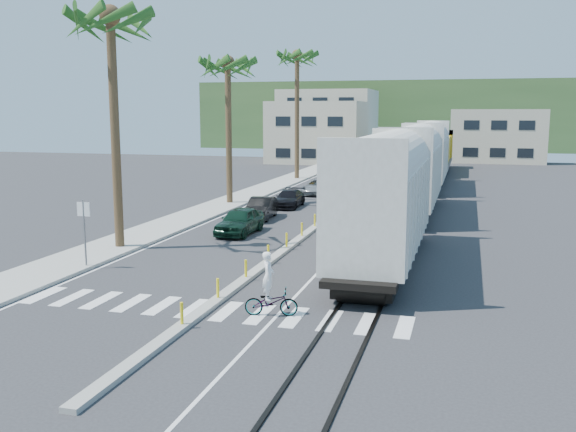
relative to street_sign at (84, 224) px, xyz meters
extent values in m
plane|color=#28282B|center=(7.30, -2.00, -1.97)|extent=(140.00, 140.00, 0.00)
cube|color=gray|center=(-1.20, 23.00, -1.90)|extent=(3.00, 90.00, 0.15)
cube|color=black|center=(11.58, 26.00, -1.94)|extent=(0.12, 100.00, 0.06)
cube|color=black|center=(13.02, 26.00, -1.94)|extent=(0.12, 100.00, 0.06)
cube|color=gray|center=(7.30, 18.00, -1.90)|extent=(0.45, 60.00, 0.15)
cylinder|color=yellow|center=(7.30, -6.00, -1.47)|extent=(0.10, 0.10, 0.70)
cylinder|color=yellow|center=(7.30, -3.00, -1.47)|extent=(0.10, 0.10, 0.70)
cylinder|color=yellow|center=(7.30, 0.00, -1.47)|extent=(0.10, 0.10, 0.70)
cylinder|color=yellow|center=(7.30, 3.00, -1.47)|extent=(0.10, 0.10, 0.70)
cylinder|color=yellow|center=(7.30, 6.00, -1.47)|extent=(0.10, 0.10, 0.70)
cylinder|color=yellow|center=(7.30, 9.00, -1.47)|extent=(0.10, 0.10, 0.70)
cylinder|color=yellow|center=(7.30, 12.00, -1.47)|extent=(0.10, 0.10, 0.70)
cylinder|color=yellow|center=(7.30, 15.00, -1.47)|extent=(0.10, 0.10, 0.70)
cylinder|color=yellow|center=(7.30, 18.00, -1.47)|extent=(0.10, 0.10, 0.70)
cylinder|color=yellow|center=(7.30, 21.00, -1.47)|extent=(0.10, 0.10, 0.70)
cylinder|color=yellow|center=(7.30, 24.00, -1.47)|extent=(0.10, 0.10, 0.70)
cylinder|color=yellow|center=(7.30, 27.00, -1.47)|extent=(0.10, 0.10, 0.70)
cylinder|color=yellow|center=(7.30, 30.00, -1.47)|extent=(0.10, 0.10, 0.70)
cylinder|color=yellow|center=(7.30, 33.00, -1.47)|extent=(0.10, 0.10, 0.70)
cylinder|color=yellow|center=(7.30, 36.00, -1.47)|extent=(0.10, 0.10, 0.70)
cylinder|color=yellow|center=(7.30, 39.00, -1.47)|extent=(0.10, 0.10, 0.70)
cube|color=silver|center=(7.30, -4.00, -1.97)|extent=(14.00, 2.20, 0.01)
cube|color=silver|center=(0.50, 23.00, -1.97)|extent=(0.12, 90.00, 0.01)
cube|color=silver|center=(9.80, 23.00, -1.97)|extent=(0.12, 90.00, 0.01)
cube|color=beige|center=(12.30, 3.93, 0.73)|extent=(3.00, 12.88, 3.40)
cylinder|color=beige|center=(12.30, 3.93, 2.43)|extent=(2.90, 12.58, 2.90)
cube|color=black|center=(12.30, 3.93, -1.47)|extent=(2.60, 12.88, 1.00)
cube|color=beige|center=(12.30, 18.93, 0.73)|extent=(3.00, 12.88, 3.40)
cylinder|color=beige|center=(12.30, 18.93, 2.43)|extent=(2.90, 12.58, 2.90)
cube|color=black|center=(12.30, 18.93, -1.47)|extent=(2.60, 12.88, 1.00)
cube|color=beige|center=(12.30, 33.93, 0.73)|extent=(3.00, 12.88, 3.40)
cylinder|color=beige|center=(12.30, 33.93, 2.43)|extent=(2.90, 12.58, 2.90)
cube|color=black|center=(12.30, 33.93, -1.47)|extent=(2.60, 12.88, 1.00)
cube|color=#4C4C4F|center=(12.30, 49.93, -0.92)|extent=(3.00, 17.00, 0.50)
cube|color=gold|center=(12.30, 48.93, 0.63)|extent=(2.70, 12.24, 2.60)
cube|color=gold|center=(12.30, 55.71, 0.93)|extent=(3.00, 3.74, 3.20)
cube|color=black|center=(12.30, 49.93, -1.52)|extent=(2.60, 13.60, 0.90)
cylinder|color=brown|center=(-0.70, 4.00, 3.53)|extent=(0.44, 0.44, 11.00)
sphere|color=#254F18|center=(-0.70, 4.00, 9.18)|extent=(3.20, 3.20, 3.20)
cylinder|color=brown|center=(-1.00, 20.00, 3.03)|extent=(0.44, 0.44, 10.00)
sphere|color=#254F18|center=(-1.00, 20.00, 8.18)|extent=(3.20, 3.20, 3.20)
cylinder|color=brown|center=(-0.70, 38.00, 4.03)|extent=(0.44, 0.44, 12.00)
sphere|color=#254F18|center=(-0.70, 38.00, 10.18)|extent=(3.20, 3.20, 3.20)
cylinder|color=slate|center=(0.00, 0.00, -0.47)|extent=(0.08, 0.08, 3.00)
cube|color=silver|center=(0.00, 0.00, 0.63)|extent=(0.60, 0.04, 0.60)
cube|color=#B8AF92|center=(-3.70, 60.00, 2.03)|extent=(12.00, 10.00, 8.00)
cube|color=#B8AF92|center=(-5.70, 76.00, 3.03)|extent=(14.00, 12.00, 10.00)
cube|color=#B8AF92|center=(19.30, 68.00, 1.53)|extent=(12.00, 10.00, 7.00)
cube|color=#385628|center=(7.30, 98.00, 4.03)|extent=(80.00, 20.00, 12.00)
imported|color=black|center=(3.68, 9.28, -1.24)|extent=(1.93, 4.39, 1.47)
imported|color=black|center=(3.24, 14.43, -1.30)|extent=(2.13, 4.34, 1.35)
imported|color=black|center=(3.58, 19.75, -1.36)|extent=(1.98, 4.30, 1.22)
imported|color=#97999B|center=(3.94, 27.24, -1.35)|extent=(2.12, 4.49, 1.24)
imported|color=#9EA0A5|center=(9.61, -4.01, -1.51)|extent=(1.35, 2.02, 0.93)
imported|color=white|center=(9.51, -4.01, -0.61)|extent=(0.75, 0.63, 1.62)
camera|label=1|loc=(15.69, -23.61, 4.74)|focal=40.00mm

